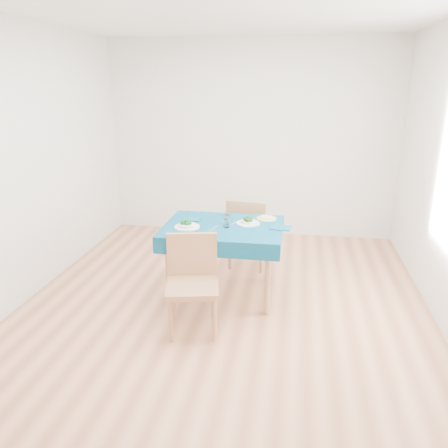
% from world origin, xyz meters
% --- Properties ---
extents(room_shell, '(4.02, 4.52, 2.73)m').
position_xyz_m(room_shell, '(0.00, 0.00, 1.35)').
color(room_shell, '#A36444').
rests_on(room_shell, ground).
extents(table, '(1.17, 0.89, 0.76)m').
position_xyz_m(table, '(-0.05, 0.22, 0.38)').
color(table, navy).
rests_on(table, ground).
extents(chair_near, '(0.55, 0.58, 1.13)m').
position_xyz_m(chair_near, '(-0.20, -0.50, 0.56)').
color(chair_near, '#9A6C48').
rests_on(chair_near, ground).
extents(chair_far, '(0.52, 0.56, 1.14)m').
position_xyz_m(chair_far, '(0.14, 1.03, 0.57)').
color(chair_far, '#9A6C48').
rests_on(chair_far, ground).
extents(bowl_near, '(0.25, 0.25, 0.08)m').
position_xyz_m(bowl_near, '(-0.39, 0.11, 0.80)').
color(bowl_near, white).
rests_on(bowl_near, table).
extents(bowl_far, '(0.24, 0.24, 0.07)m').
position_xyz_m(bowl_far, '(0.19, 0.32, 0.79)').
color(bowl_far, white).
rests_on(bowl_far, table).
extents(fork_near, '(0.06, 0.16, 0.00)m').
position_xyz_m(fork_near, '(-0.48, 0.12, 0.76)').
color(fork_near, silver).
rests_on(fork_near, table).
extents(knife_near, '(0.06, 0.20, 0.00)m').
position_xyz_m(knife_near, '(-0.12, 0.12, 0.76)').
color(knife_near, silver).
rests_on(knife_near, table).
extents(fork_far, '(0.05, 0.17, 0.00)m').
position_xyz_m(fork_far, '(0.06, 0.34, 0.76)').
color(fork_far, silver).
rests_on(fork_far, table).
extents(knife_far, '(0.05, 0.23, 0.00)m').
position_xyz_m(knife_far, '(0.50, 0.25, 0.76)').
color(knife_far, silver).
rests_on(knife_far, table).
extents(napkin_near, '(0.18, 0.13, 0.01)m').
position_xyz_m(napkin_near, '(-0.40, 0.36, 0.76)').
color(napkin_near, navy).
rests_on(napkin_near, table).
extents(napkin_far, '(0.21, 0.16, 0.01)m').
position_xyz_m(napkin_far, '(0.52, 0.23, 0.76)').
color(napkin_far, navy).
rests_on(napkin_far, table).
extents(tumbler_center, '(0.07, 0.07, 0.09)m').
position_xyz_m(tumbler_center, '(-0.03, 0.30, 0.80)').
color(tumbler_center, white).
rests_on(tumbler_center, table).
extents(tumbler_side, '(0.07, 0.07, 0.08)m').
position_xyz_m(tumbler_side, '(-0.00, 0.18, 0.80)').
color(tumbler_side, white).
rests_on(tumbler_side, table).
extents(side_plate, '(0.21, 0.21, 0.01)m').
position_xyz_m(side_plate, '(0.36, 0.52, 0.76)').
color(side_plate, '#C1DD6B').
rests_on(side_plate, table).
extents(bread_slice, '(0.12, 0.12, 0.02)m').
position_xyz_m(bread_slice, '(0.36, 0.52, 0.78)').
color(bread_slice, beige).
rests_on(bread_slice, side_plate).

